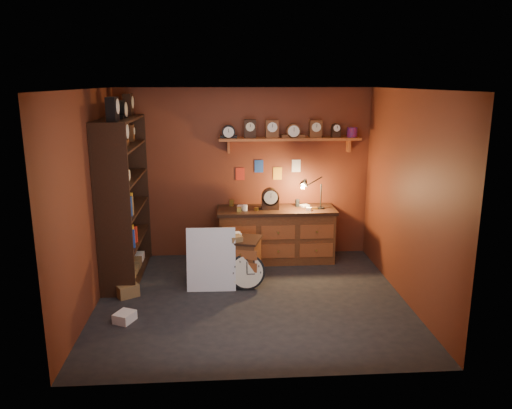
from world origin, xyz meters
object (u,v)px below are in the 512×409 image
Objects in this scene: shelving_unit at (122,192)px; low_cabinet at (240,258)px; workbench at (276,232)px; big_round_clock at (247,272)px.

shelving_unit is 1.92m from low_cabinet.
workbench is at bearing 71.02° from low_cabinet.
workbench reaches higher than big_round_clock.
shelving_unit reaches higher than low_cabinet.
shelving_unit is at bearing -167.73° from workbench.
low_cabinet reaches higher than big_round_clock.
low_cabinet is (-0.61, -0.86, -0.12)m from workbench.
shelving_unit is 2.45m from workbench.
low_cabinet is 1.47× the size of big_round_clock.
big_round_clock is (1.75, -0.62, -1.01)m from shelving_unit.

